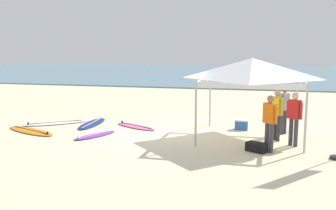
# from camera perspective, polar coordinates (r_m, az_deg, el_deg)

# --- Properties ---
(ground_plane) EXTENTS (80.00, 80.00, 0.00)m
(ground_plane) POSITION_cam_1_polar(r_m,az_deg,el_deg) (13.77, -0.64, -4.41)
(ground_plane) COLOR beige
(sea) EXTENTS (80.00, 36.00, 0.10)m
(sea) POSITION_cam_1_polar(r_m,az_deg,el_deg) (46.41, 9.86, 4.72)
(sea) COLOR #568499
(sea) RESTS_ON ground
(canopy_tent) EXTENTS (3.40, 3.40, 2.75)m
(canopy_tent) POSITION_cam_1_polar(r_m,az_deg,el_deg) (13.29, 12.48, 5.33)
(canopy_tent) COLOR #B7B7BC
(canopy_tent) RESTS_ON ground
(surfboard_orange) EXTENTS (2.63, 1.68, 0.19)m
(surfboard_orange) POSITION_cam_1_polar(r_m,az_deg,el_deg) (15.06, -19.86, -3.66)
(surfboard_orange) COLOR orange
(surfboard_orange) RESTS_ON ground
(surfboard_purple) EXTENTS (1.20, 1.85, 0.19)m
(surfboard_purple) POSITION_cam_1_polar(r_m,az_deg,el_deg) (13.71, -10.87, -4.47)
(surfboard_purple) COLOR purple
(surfboard_purple) RESTS_ON ground
(surfboard_navy) EXTENTS (0.80, 2.45, 0.19)m
(surfboard_navy) POSITION_cam_1_polar(r_m,az_deg,el_deg) (15.83, -11.29, -2.73)
(surfboard_navy) COLOR navy
(surfboard_navy) RESTS_ON ground
(surfboard_pink) EXTENTS (2.08, 1.50, 0.19)m
(surfboard_pink) POSITION_cam_1_polar(r_m,az_deg,el_deg) (15.03, -4.84, -3.19)
(surfboard_pink) COLOR pink
(surfboard_pink) RESTS_ON ground
(surfboard_white) EXTENTS (2.44, 2.14, 0.19)m
(surfboard_white) POSITION_cam_1_polar(r_m,az_deg,el_deg) (16.31, -16.54, -2.59)
(surfboard_white) COLOR white
(surfboard_white) RESTS_ON ground
(person_yellow) EXTENTS (0.40, 0.44, 1.71)m
(person_yellow) POSITION_cam_1_polar(r_m,az_deg,el_deg) (13.18, 15.99, -0.96)
(person_yellow) COLOR #2D2D33
(person_yellow) RESTS_ON ground
(person_grey) EXTENTS (0.39, 0.47, 1.71)m
(person_grey) POSITION_cam_1_polar(r_m,az_deg,el_deg) (14.25, 17.00, -0.30)
(person_grey) COLOR #383842
(person_grey) RESTS_ON ground
(person_red) EXTENTS (0.46, 0.39, 1.71)m
(person_red) POSITION_cam_1_polar(r_m,az_deg,el_deg) (12.62, 18.38, -1.48)
(person_red) COLOR #383842
(person_red) RESTS_ON ground
(person_orange) EXTENTS (0.42, 0.41, 1.71)m
(person_orange) POSITION_cam_1_polar(r_m,az_deg,el_deg) (11.68, 15.00, -2.12)
(person_orange) COLOR #383842
(person_orange) RESTS_ON ground
(gear_bag_near_tent) EXTENTS (0.68, 0.58, 0.28)m
(gear_bag_near_tent) POSITION_cam_1_polar(r_m,az_deg,el_deg) (11.79, 13.10, -6.18)
(gear_bag_near_tent) COLOR black
(gear_bag_near_tent) RESTS_ON ground
(cooler_box) EXTENTS (0.50, 0.36, 0.39)m
(cooler_box) POSITION_cam_1_polar(r_m,az_deg,el_deg) (14.79, 10.93, -2.88)
(cooler_box) COLOR #2D60B7
(cooler_box) RESTS_ON ground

